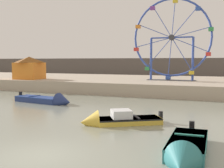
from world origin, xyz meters
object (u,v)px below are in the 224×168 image
at_px(ferris_wheel_blue_frame, 172,39).
at_px(carnival_booth_orange_canopy, 29,67).
at_px(motorboat_navy_blue, 49,100).
at_px(motorboat_teal_painted, 186,151).
at_px(motorboat_mustard_yellow, 113,120).

bearing_deg(ferris_wheel_blue_frame, carnival_booth_orange_canopy, -165.57).
height_order(motorboat_navy_blue, ferris_wheel_blue_frame, ferris_wheel_blue_frame).
bearing_deg(motorboat_navy_blue, motorboat_teal_painted, -28.43).
bearing_deg(motorboat_navy_blue, ferris_wheel_blue_frame, 68.06).
bearing_deg(motorboat_teal_painted, motorboat_mustard_yellow, -134.30).
bearing_deg(motorboat_mustard_yellow, carnival_booth_orange_canopy, -72.49).
height_order(motorboat_mustard_yellow, carnival_booth_orange_canopy, carnival_booth_orange_canopy).
relative_size(motorboat_navy_blue, ferris_wheel_blue_frame, 0.62).
relative_size(motorboat_teal_painted, carnival_booth_orange_canopy, 1.37).
xyz_separation_m(motorboat_teal_painted, ferris_wheel_blue_frame, (-5.32, 24.16, 6.15)).
bearing_deg(ferris_wheel_blue_frame, motorboat_teal_painted, -77.59).
height_order(motorboat_teal_painted, carnival_booth_orange_canopy, carnival_booth_orange_canopy).
xyz_separation_m(ferris_wheel_blue_frame, carnival_booth_orange_canopy, (-17.93, -4.61, -3.50)).
bearing_deg(motorboat_teal_painted, ferris_wheel_blue_frame, -170.30).
bearing_deg(carnival_booth_orange_canopy, motorboat_mustard_yellow, -43.57).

